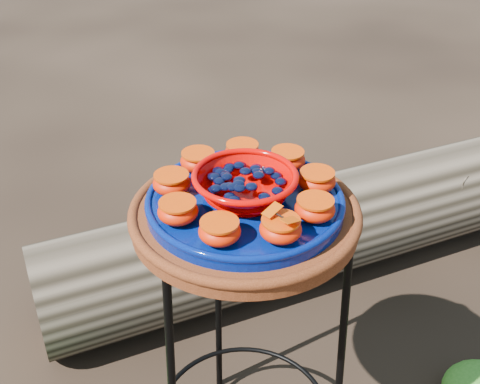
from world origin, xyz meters
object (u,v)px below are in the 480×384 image
object	(u,v)px
cobalt_plate	(245,203)
red_bowl	(245,186)
terracotta_saucer	(245,216)
driftwood_log	(312,228)
plant_stand	(244,354)

from	to	relation	value
cobalt_plate	red_bowl	size ratio (longest dim) A/B	2.00
terracotta_saucer	driftwood_log	size ratio (longest dim) A/B	0.23
plant_stand	cobalt_plate	world-z (taller)	cobalt_plate
cobalt_plate	driftwood_log	xyz separation A→B (m)	(0.43, 0.61, -0.58)
plant_stand	red_bowl	distance (m)	0.43
red_bowl	terracotta_saucer	bearing A→B (deg)	0.00
driftwood_log	cobalt_plate	bearing A→B (deg)	-125.48
plant_stand	terracotta_saucer	bearing A→B (deg)	0.00
terracotta_saucer	driftwood_log	distance (m)	0.93
plant_stand	red_bowl	xyz separation A→B (m)	(0.00, 0.00, 0.43)
plant_stand	driftwood_log	xyz separation A→B (m)	(0.43, 0.61, -0.18)
driftwood_log	red_bowl	bearing A→B (deg)	-125.48
cobalt_plate	driftwood_log	size ratio (longest dim) A/B	0.20
red_bowl	driftwood_log	world-z (taller)	red_bowl
cobalt_plate	red_bowl	distance (m)	0.04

